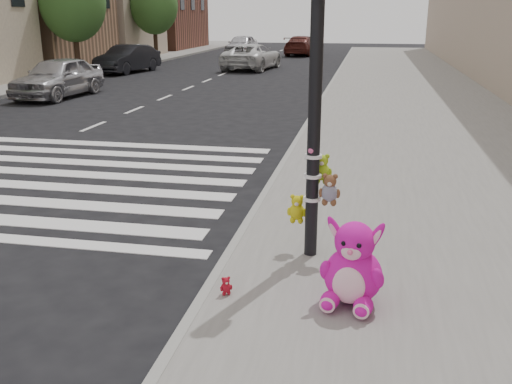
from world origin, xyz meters
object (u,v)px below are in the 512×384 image
(pink_bunny, at_px, (353,269))
(red_teddy, at_px, (226,286))
(car_silver_far, at_px, (58,77))
(car_dark_far, at_px, (128,59))
(signal_pole, at_px, (316,128))
(car_white_near, at_px, (252,57))

(pink_bunny, relative_size, red_teddy, 4.55)
(car_silver_far, height_order, car_dark_far, car_silver_far)
(signal_pole, relative_size, red_teddy, 18.78)
(signal_pole, xyz_separation_m, pink_bunny, (0.55, -1.24, -1.26))
(red_teddy, bearing_deg, signal_pole, 28.41)
(car_silver_far, xyz_separation_m, car_white_near, (5.05, 12.77, -0.05))
(car_dark_far, xyz_separation_m, car_white_near, (6.30, 3.20, -0.02))
(signal_pole, relative_size, car_white_near, 0.77)
(pink_bunny, distance_m, red_teddy, 1.40)
(car_dark_far, bearing_deg, car_silver_far, -72.58)
(pink_bunny, height_order, red_teddy, pink_bunny)
(signal_pole, xyz_separation_m, car_silver_far, (-11.16, 13.53, -1.02))
(signal_pole, distance_m, pink_bunny, 1.85)
(pink_bunny, bearing_deg, car_white_near, 113.86)
(signal_pole, distance_m, car_dark_far, 26.25)
(pink_bunny, bearing_deg, car_silver_far, 138.67)
(red_teddy, relative_size, car_dark_far, 0.05)
(red_teddy, height_order, car_dark_far, car_dark_far)
(car_silver_far, bearing_deg, red_teddy, -51.98)
(car_white_near, bearing_deg, car_silver_far, 74.79)
(red_teddy, relative_size, car_silver_far, 0.05)
(red_teddy, height_order, car_white_near, car_white_near)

